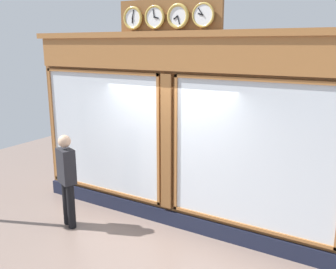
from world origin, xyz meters
name	(u,v)px	position (x,y,z in m)	size (l,w,h in m)	color
shop_facade	(172,131)	(0.00, -0.13, 1.72)	(5.95, 0.42, 3.91)	brown
pedestrian	(67,177)	(1.50, 0.96, 0.93)	(0.42, 0.34, 1.69)	black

